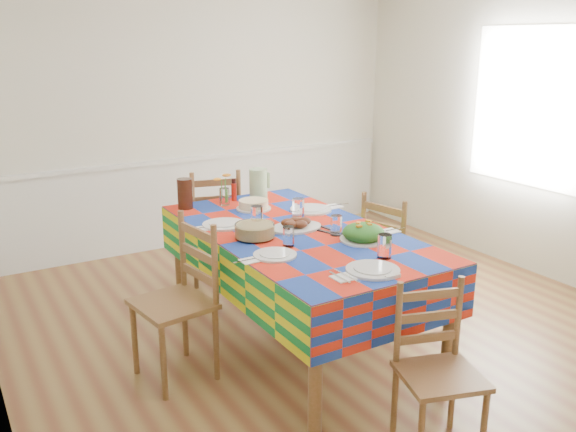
# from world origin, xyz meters

# --- Properties ---
(room) EXTENTS (4.58, 5.08, 2.78)m
(room) POSITION_xyz_m (0.00, 0.00, 1.35)
(room) COLOR brown
(room) RESTS_ON ground
(wainscot) EXTENTS (4.41, 0.06, 0.92)m
(wainscot) POSITION_xyz_m (0.00, 2.48, 0.49)
(wainscot) COLOR white
(wainscot) RESTS_ON room
(window_right) EXTENTS (0.00, 1.40, 1.40)m
(window_right) POSITION_xyz_m (2.23, 0.30, 1.50)
(window_right) COLOR white
(window_right) RESTS_ON room
(dining_table) EXTENTS (1.15, 2.14, 0.83)m
(dining_table) POSITION_xyz_m (-0.35, 0.04, 0.74)
(dining_table) COLOR brown
(dining_table) RESTS_ON room
(setting_near_head) EXTENTS (0.49, 0.33, 0.15)m
(setting_near_head) POSITION_xyz_m (-0.32, -0.77, 0.87)
(setting_near_head) COLOR silver
(setting_near_head) RESTS_ON dining_table
(setting_left_near) EXTENTS (0.48, 0.29, 0.13)m
(setting_left_near) POSITION_xyz_m (-0.67, -0.28, 0.86)
(setting_left_near) COLOR silver
(setting_left_near) RESTS_ON dining_table
(setting_left_far) EXTENTS (0.55, 0.33, 0.14)m
(setting_left_far) POSITION_xyz_m (-0.67, 0.35, 0.87)
(setting_left_far) COLOR silver
(setting_left_far) RESTS_ON dining_table
(setting_right_near) EXTENTS (0.53, 0.30, 0.13)m
(setting_right_near) POSITION_xyz_m (-0.06, -0.26, 0.86)
(setting_right_near) COLOR silver
(setting_right_near) RESTS_ON dining_table
(setting_right_far) EXTENTS (0.59, 0.34, 0.15)m
(setting_right_far) POSITION_xyz_m (-0.06, 0.35, 0.87)
(setting_right_far) COLOR silver
(setting_right_far) RESTS_ON dining_table
(meat_platter) EXTENTS (0.37, 0.27, 0.07)m
(meat_platter) POSITION_xyz_m (-0.34, 0.07, 0.86)
(meat_platter) COLOR silver
(meat_platter) RESTS_ON dining_table
(salad_platter) EXTENTS (0.30, 0.30, 0.13)m
(salad_platter) POSITION_xyz_m (-0.10, -0.37, 0.88)
(salad_platter) COLOR silver
(salad_platter) RESTS_ON dining_table
(pasta_bowl) EXTENTS (0.26, 0.26, 0.09)m
(pasta_bowl) POSITION_xyz_m (-0.67, 0.04, 0.88)
(pasta_bowl) COLOR white
(pasta_bowl) RESTS_ON dining_table
(cake) EXTENTS (0.27, 0.27, 0.07)m
(cake) POSITION_xyz_m (-0.36, 0.66, 0.87)
(cake) COLOR silver
(cake) RESTS_ON dining_table
(serving_utensils) EXTENTS (0.16, 0.36, 0.01)m
(serving_utensils) POSITION_xyz_m (-0.18, -0.10, 0.84)
(serving_utensils) COLOR black
(serving_utensils) RESTS_ON dining_table
(flower_vase) EXTENTS (0.16, 0.13, 0.26)m
(flower_vase) POSITION_xyz_m (-0.49, 0.89, 0.94)
(flower_vase) COLOR white
(flower_vase) RESTS_ON dining_table
(hot_sauce) EXTENTS (0.04, 0.04, 0.18)m
(hot_sauce) POSITION_xyz_m (-0.37, 0.97, 0.92)
(hot_sauce) COLOR #B6190E
(hot_sauce) RESTS_ON dining_table
(green_pitcher) EXTENTS (0.14, 0.14, 0.25)m
(green_pitcher) POSITION_xyz_m (-0.17, 0.92, 0.96)
(green_pitcher) COLOR #A1C78C
(green_pitcher) RESTS_ON dining_table
(tea_pitcher) EXTENTS (0.12, 0.12, 0.23)m
(tea_pitcher) POSITION_xyz_m (-0.79, 0.95, 0.95)
(tea_pitcher) COLOR black
(tea_pitcher) RESTS_ON dining_table
(name_card) EXTENTS (0.09, 0.03, 0.02)m
(name_card) POSITION_xyz_m (-0.35, -0.96, 0.84)
(name_card) COLOR silver
(name_card) RESTS_ON dining_table
(chair_near) EXTENTS (0.49, 0.48, 0.90)m
(chair_near) POSITION_xyz_m (-0.34, -1.32, 0.44)
(chair_near) COLOR brown
(chair_near) RESTS_ON room
(chair_far) EXTENTS (0.55, 0.54, 1.03)m
(chair_far) POSITION_xyz_m (-0.37, 1.39, 0.51)
(chair_far) COLOR brown
(chair_far) RESTS_ON room
(chair_left) EXTENTS (0.49, 0.51, 1.03)m
(chair_left) POSITION_xyz_m (-1.21, 0.04, 0.51)
(chair_left) COLOR brown
(chair_left) RESTS_ON room
(chair_right) EXTENTS (0.50, 0.51, 0.98)m
(chair_right) POSITION_xyz_m (0.51, 0.03, 0.49)
(chair_right) COLOR brown
(chair_right) RESTS_ON room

